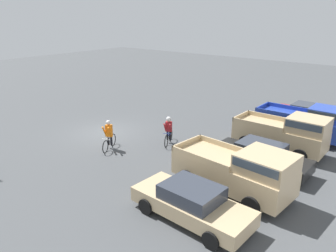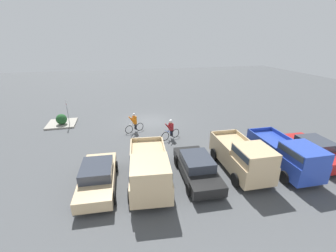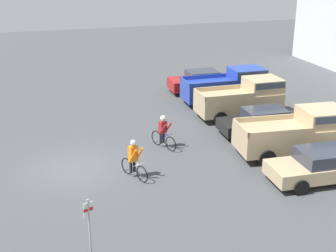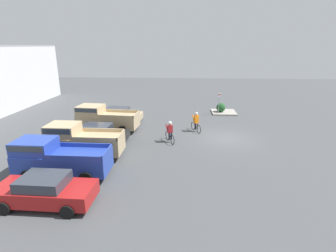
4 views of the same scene
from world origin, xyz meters
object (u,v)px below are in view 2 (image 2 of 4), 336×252
(shrub, at_px, (61,119))
(pickup_truck_1, at_px, (243,156))
(pickup_truck_0, at_px, (287,154))
(cyclist_1, at_px, (171,129))
(sedan_1, at_px, (197,167))
(sedan_0, at_px, (314,149))
(pickup_truck_2, at_px, (149,169))
(sedan_2, at_px, (98,176))
(fire_lane_sign, at_px, (67,111))
(cyclist_0, at_px, (134,123))

(shrub, bearing_deg, pickup_truck_1, 138.37)
(pickup_truck_0, distance_m, cyclist_1, 8.43)
(sedan_1, bearing_deg, cyclist_1, -87.60)
(sedan_0, xyz_separation_m, pickup_truck_2, (11.24, 0.53, 0.39))
(sedan_0, distance_m, sedan_2, 14.00)
(fire_lane_sign, bearing_deg, pickup_truck_2, 119.19)
(sedan_0, bearing_deg, pickup_truck_2, 2.70)
(pickup_truck_1, bearing_deg, cyclist_0, -54.00)
(pickup_truck_1, bearing_deg, pickup_truck_2, 0.73)
(sedan_0, relative_size, pickup_truck_2, 0.86)
(sedan_0, bearing_deg, shrub, -30.33)
(pickup_truck_1, xyz_separation_m, cyclist_0, (5.77, -7.94, -0.29))
(pickup_truck_0, bearing_deg, sedan_1, -4.85)
(sedan_2, relative_size, cyclist_0, 2.73)
(sedan_2, distance_m, fire_lane_sign, 10.66)
(pickup_truck_0, xyz_separation_m, pickup_truck_1, (2.80, -0.27, 0.03))
(pickup_truck_0, xyz_separation_m, sedan_2, (11.20, -0.72, -0.41))
(pickup_truck_2, relative_size, shrub, 5.46)
(sedan_1, bearing_deg, shrub, -48.45)
(sedan_1, bearing_deg, sedan_0, -178.30)
(pickup_truck_2, xyz_separation_m, cyclist_0, (0.14, -8.01, -0.27))
(sedan_2, xyz_separation_m, cyclist_0, (-2.63, -7.48, 0.15))
(sedan_2, distance_m, cyclist_0, 7.93)
(fire_lane_sign, bearing_deg, cyclist_1, 150.83)
(pickup_truck_2, relative_size, sedan_2, 1.12)
(sedan_0, distance_m, fire_lane_sign, 19.98)
(fire_lane_sign, xyz_separation_m, shrub, (0.71, -0.33, -0.87))
(pickup_truck_1, xyz_separation_m, fire_lane_sign, (11.59, -10.60, 0.36))
(pickup_truck_0, bearing_deg, pickup_truck_1, -5.42)
(pickup_truck_0, relative_size, cyclist_0, 2.99)
(sedan_0, relative_size, cyclist_1, 2.71)
(pickup_truck_0, height_order, cyclist_1, pickup_truck_0)
(pickup_truck_1, relative_size, cyclist_1, 2.90)
(sedan_1, relative_size, shrub, 4.96)
(pickup_truck_2, bearing_deg, cyclist_0, -89.01)
(sedan_1, height_order, cyclist_1, cyclist_1)
(pickup_truck_1, xyz_separation_m, cyclist_1, (3.03, -5.82, -0.28))
(sedan_1, xyz_separation_m, pickup_truck_2, (2.84, 0.28, 0.44))
(cyclist_0, xyz_separation_m, shrub, (6.53, -2.99, -0.22))
(cyclist_0, bearing_deg, fire_lane_sign, -24.54)
(sedan_1, relative_size, cyclist_0, 2.77)
(cyclist_1, xyz_separation_m, fire_lane_sign, (8.56, -4.78, 0.65))
(sedan_1, distance_m, cyclist_0, 8.28)
(sedan_1, bearing_deg, fire_lane_sign, -49.75)
(shrub, bearing_deg, sedan_2, 110.43)
(cyclist_0, bearing_deg, sedan_1, 111.04)
(sedan_1, relative_size, sedan_2, 1.02)
(sedan_0, height_order, cyclist_0, cyclist_0)
(sedan_1, height_order, sedan_2, sedan_2)
(pickup_truck_1, relative_size, sedan_2, 1.03)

